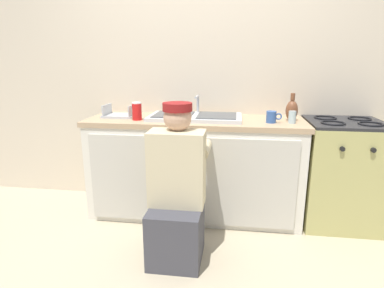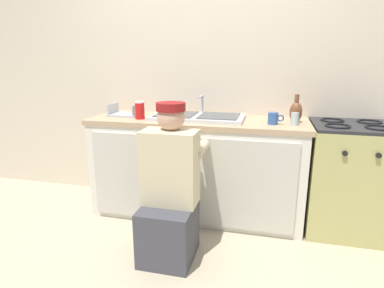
{
  "view_description": "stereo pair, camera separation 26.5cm",
  "coord_description": "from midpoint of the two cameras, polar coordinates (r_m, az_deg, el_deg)",
  "views": [
    {
      "loc": [
        0.36,
        -2.44,
        1.38
      ],
      "look_at": [
        0.0,
        0.1,
        0.71
      ],
      "focal_mm": 30.0,
      "sensor_mm": 36.0,
      "label": 1
    },
    {
      "loc": [
        0.62,
        -2.39,
        1.38
      ],
      "look_at": [
        0.0,
        0.1,
        0.71
      ],
      "focal_mm": 30.0,
      "sensor_mm": 36.0,
      "label": 2
    }
  ],
  "objects": [
    {
      "name": "ground_plane",
      "position": [
        2.82,
        -3.07,
        -14.58
      ],
      "size": [
        12.0,
        12.0,
        0.0
      ],
      "primitive_type": "plane",
      "color": "tan"
    },
    {
      "name": "back_wall",
      "position": [
        3.1,
        -1.05,
        12.32
      ],
      "size": [
        6.0,
        0.1,
        2.5
      ],
      "primitive_type": "cube",
      "color": "beige",
      "rests_on": "ground_plane"
    },
    {
      "name": "counter_cabinet",
      "position": [
        2.91,
        -2.09,
        -4.54
      ],
      "size": [
        1.84,
        0.62,
        0.84
      ],
      "color": "silver",
      "rests_on": "ground_plane"
    },
    {
      "name": "countertop",
      "position": [
        2.8,
        -2.14,
        4.07
      ],
      "size": [
        1.88,
        0.62,
        0.04
      ],
      "primitive_type": "cube",
      "color": "tan",
      "rests_on": "counter_cabinet"
    },
    {
      "name": "sink_double_basin",
      "position": [
        2.8,
        -2.14,
        4.88
      ],
      "size": [
        0.8,
        0.44,
        0.19
      ],
      "color": "silver",
      "rests_on": "countertop"
    },
    {
      "name": "stove_range",
      "position": [
        2.97,
        22.61,
        -4.73
      ],
      "size": [
        0.62,
        0.62,
        0.91
      ],
      "color": "tan",
      "rests_on": "ground_plane"
    },
    {
      "name": "plumber_person",
      "position": [
        2.26,
        -6.11,
        -9.31
      ],
      "size": [
        0.42,
        0.61,
        1.1
      ],
      "color": "#3F3F47",
      "rests_on": "ground_plane"
    },
    {
      "name": "water_glass",
      "position": [
        2.67,
        14.72,
        4.62
      ],
      "size": [
        0.06,
        0.06,
        0.1
      ],
      "color": "#ADC6CC",
      "rests_on": "countertop"
    },
    {
      "name": "coffee_mug",
      "position": [
        2.66,
        11.23,
        4.72
      ],
      "size": [
        0.13,
        0.08,
        0.09
      ],
      "color": "#335699",
      "rests_on": "countertop"
    },
    {
      "name": "dish_rack_tray",
      "position": [
        3.0,
        -15.21,
        5.13
      ],
      "size": [
        0.28,
        0.22,
        0.11
      ],
      "color": "#B2B7BC",
      "rests_on": "countertop"
    },
    {
      "name": "vase_decorative",
      "position": [
        2.79,
        14.75,
        5.86
      ],
      "size": [
        0.1,
        0.1,
        0.23
      ],
      "color": "brown",
      "rests_on": "countertop"
    },
    {
      "name": "soda_cup_red",
      "position": [
        2.79,
        -12.47,
        5.7
      ],
      "size": [
        0.08,
        0.08,
        0.15
      ],
      "color": "red",
      "rests_on": "countertop"
    }
  ]
}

